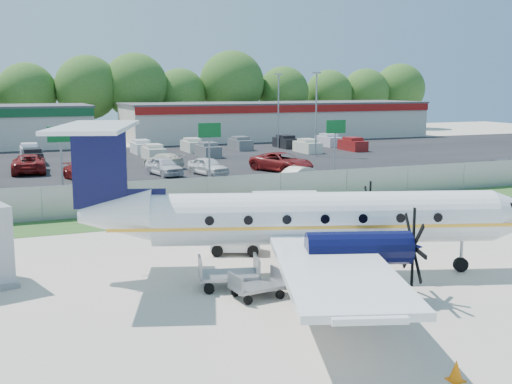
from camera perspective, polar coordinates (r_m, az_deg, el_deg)
name	(u,v)px	position (r m, az deg, el deg)	size (l,w,h in m)	color
ground	(308,265)	(28.04, 4.65, -6.53)	(170.00, 170.00, 0.00)	beige
grass_verge	(219,214)	(38.82, -3.33, -1.98)	(170.00, 4.00, 0.02)	#2D561E
access_road	(187,196)	(45.39, -6.18, -0.34)	(170.00, 8.00, 0.02)	black
parking_lot	(129,163)	(65.64, -11.24, 2.58)	(170.00, 32.00, 0.02)	black
perimeter_fence	(208,193)	(40.50, -4.26, -0.08)	(120.00, 0.06, 1.99)	gray
building_east	(277,120)	(94.25, 1.86, 6.40)	(44.40, 12.40, 5.24)	beige
sign_left	(61,144)	(47.31, -16.97, 4.10)	(1.80, 0.26, 5.00)	gray
sign_mid	(209,139)	(49.51, -4.16, 4.71)	(1.80, 0.26, 5.00)	gray
sign_right	(335,135)	(53.91, 7.08, 5.06)	(1.80, 0.26, 5.00)	gray
light_pole_ne	(316,108)	(69.93, 5.38, 7.42)	(0.90, 0.35, 9.09)	gray
light_pole_se	(278,106)	(78.94, 2.01, 7.69)	(0.90, 0.35, 9.09)	gray
tree_line	(84,137)	(99.09, -15.00, 4.71)	(112.00, 6.00, 14.00)	#305C1B
aircraft	(314,218)	(26.14, 5.17, -2.31)	(20.21, 19.70, 6.19)	white
pushback_tug	(238,241)	(29.86, -1.61, -4.34)	(2.62, 2.32, 1.22)	white
baggage_cart_near	(229,274)	(24.82, -2.44, -7.29)	(2.56, 1.89, 1.21)	gray
baggage_cart_far	(257,286)	(23.74, 0.13, -8.32)	(2.00, 1.33, 0.99)	gray
cone_nose	(355,228)	(34.21, 8.81, -3.18)	(0.42, 0.42, 0.60)	orange
cone_port_wing	(456,371)	(18.34, 17.36, -14.93)	(0.41, 0.41, 0.58)	orange
cone_starboard_wing	(269,207)	(39.52, 1.21, -1.38)	(0.39, 0.39, 0.56)	orange
road_car_mid	(295,185)	(50.25, 3.53, 0.64)	(1.47, 4.22, 1.39)	beige
road_car_east	(509,178)	(58.11, 21.58, 1.20)	(2.60, 5.65, 1.57)	#595B5E
parked_car_b	(82,180)	(54.49, -15.18, 1.02)	(1.86, 4.59, 1.33)	maroon
parked_car_c	(164,175)	(55.99, -8.16, 1.48)	(1.86, 4.63, 1.58)	silver
parked_car_d	(208,175)	(55.77, -4.27, 1.52)	(1.82, 4.53, 1.54)	silver
parked_car_e	(282,172)	(57.92, 2.31, 1.83)	(2.84, 6.17, 1.71)	maroon
parked_car_f	(29,173)	(60.34, -19.49, 1.60)	(2.83, 6.13, 1.70)	maroon
parked_car_g	(164,168)	(61.28, -8.21, 2.17)	(1.93, 4.75, 1.38)	beige
far_parking_rows	(120,158)	(70.53, -12.02, 3.01)	(56.00, 10.00, 1.60)	gray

